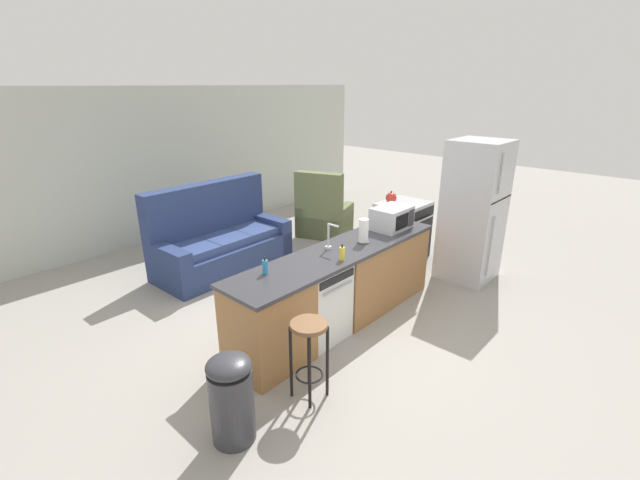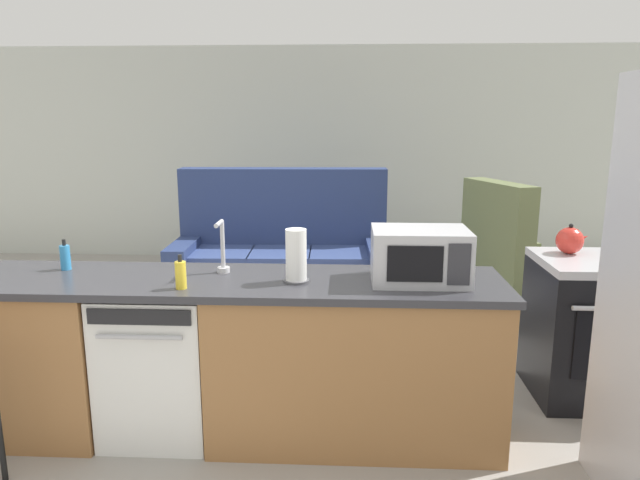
% 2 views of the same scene
% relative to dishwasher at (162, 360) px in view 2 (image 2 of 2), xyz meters
% --- Properties ---
extents(ground_plane, '(24.00, 24.00, 0.00)m').
position_rel_dishwasher_xyz_m(ground_plane, '(0.25, 0.00, -0.42)').
color(ground_plane, gray).
extents(wall_back, '(10.00, 0.06, 2.60)m').
position_rel_dishwasher_xyz_m(wall_back, '(0.55, 4.20, 0.88)').
color(wall_back, beige).
rests_on(wall_back, ground_plane).
extents(kitchen_counter, '(2.94, 0.66, 0.90)m').
position_rel_dishwasher_xyz_m(kitchen_counter, '(0.49, 0.00, -0.00)').
color(kitchen_counter, '#9E6B3D').
rests_on(kitchen_counter, ground_plane).
extents(dishwasher, '(0.58, 0.61, 0.84)m').
position_rel_dishwasher_xyz_m(dishwasher, '(0.00, 0.00, 0.00)').
color(dishwasher, white).
rests_on(dishwasher, ground_plane).
extents(stove_range, '(0.76, 0.68, 0.90)m').
position_rel_dishwasher_xyz_m(stove_range, '(2.60, 0.55, 0.03)').
color(stove_range, black).
rests_on(stove_range, ground_plane).
extents(microwave, '(0.50, 0.37, 0.28)m').
position_rel_dishwasher_xyz_m(microwave, '(1.41, -0.00, 0.62)').
color(microwave, '#B7B7BC').
rests_on(microwave, kitchen_counter).
extents(sink_faucet, '(0.07, 0.18, 0.30)m').
position_rel_dishwasher_xyz_m(sink_faucet, '(0.34, 0.11, 0.61)').
color(sink_faucet, silver).
rests_on(sink_faucet, kitchen_counter).
extents(paper_towel_roll, '(0.14, 0.14, 0.28)m').
position_rel_dishwasher_xyz_m(paper_towel_roll, '(0.76, -0.04, 0.62)').
color(paper_towel_roll, '#4C4C51').
rests_on(paper_towel_roll, kitchen_counter).
extents(soap_bottle, '(0.06, 0.06, 0.18)m').
position_rel_dishwasher_xyz_m(soap_bottle, '(0.19, -0.20, 0.55)').
color(soap_bottle, yellow).
rests_on(soap_bottle, kitchen_counter).
extents(dish_soap_bottle, '(0.06, 0.06, 0.18)m').
position_rel_dishwasher_xyz_m(dish_soap_bottle, '(-0.57, 0.14, 0.55)').
color(dish_soap_bottle, '#338CCC').
rests_on(dish_soap_bottle, kitchen_counter).
extents(kettle, '(0.21, 0.17, 0.19)m').
position_rel_dishwasher_xyz_m(kettle, '(2.43, 0.68, 0.56)').
color(kettle, red).
rests_on(kettle, stove_range).
extents(couch, '(2.03, 0.96, 1.27)m').
position_rel_dishwasher_xyz_m(couch, '(0.40, 2.36, -0.03)').
color(couch, navy).
rests_on(couch, ground_plane).
extents(armchair, '(1.04, 1.07, 1.20)m').
position_rel_dishwasher_xyz_m(armchair, '(2.53, 2.17, -0.07)').
color(armchair, '#667047').
rests_on(armchair, ground_plane).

